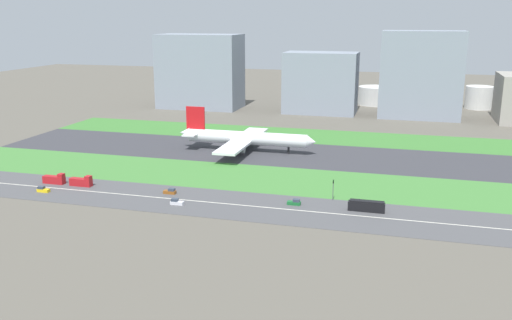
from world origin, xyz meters
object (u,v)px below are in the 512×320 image
Objects in this scene: truck_0 at (82,182)px; truck_1 at (55,179)px; terminal_building at (200,71)px; traffic_light at (333,188)px; fuel_tank_west at (376,96)px; bus_0 at (366,206)px; airliner at (243,138)px; car_2 at (295,202)px; hangar_building at (321,83)px; car_1 at (43,190)px; fuel_tank_centre at (430,96)px; car_4 at (177,202)px; fuel_tank_east at (479,97)px; car_0 at (170,191)px; office_tower at (421,75)px.

truck_0 is 11.33m from truck_1.
traffic_light is at bearing -56.80° from terminal_building.
bus_0 is at bearing -87.18° from fuel_tank_west.
car_2 is (37.93, -68.00, -5.31)m from airliner.
car_1 is at bearing -109.64° from hangar_building.
traffic_light is at bearing -90.17° from fuel_tank_west.
car_1 is (-88.94, -10.00, 0.00)m from car_2.
fuel_tank_centre reaches higher than car_1.
car_1 is at bearing -86.02° from terminal_building.
car_1 is at bearing 0.00° from car_4.
fuel_tank_east reaches higher than fuel_tank_west.
office_tower is (85.22, 182.00, 25.21)m from car_0.
fuel_tank_west is at bearing 89.83° from traffic_light.
fuel_tank_west is (0.65, 219.01, 2.04)m from traffic_light.
fuel_tank_west is 67.99m from fuel_tank_east.
bus_0 is 112.74m from car_1.
airliner is 14.77× the size of car_0.
hangar_building is 61.55m from office_tower.
airliner is at bearing -60.55° from terminal_building.
car_1 is (-112.29, -10.00, -0.90)m from bus_0.
traffic_light is 177.79m from office_tower.
truck_0 is 1.91× the size of car_1.
bus_0 is 0.21× the size of terminal_building.
bus_0 reaches higher than car_2.
car_4 is 51.15m from car_1.
terminal_building is at bearing 97.09° from truck_0.
truck_1 is (-114.36, 0.00, -0.15)m from bus_0.
airliner is at bearing 52.03° from truck_1.
terminal_building reaches higher than car_2.
traffic_light is 208.92m from terminal_building.
fuel_tank_west reaches higher than car_2.
fuel_tank_centre reaches higher than truck_0.
car_4 is 0.61× the size of traffic_light.
fuel_tank_centre is (24.95, 227.00, 5.83)m from bus_0.
truck_0 is 1.17× the size of traffic_light.
car_2 is 0.52× the size of truck_1.
car_4 is 203.93m from terminal_building.
truck_0 is 0.16× the size of office_tower.
bus_0 is at bearing -76.48° from hangar_building.
bus_0 is at bearing -47.97° from airliner.
car_0 is 0.08× the size of terminal_building.
fuel_tank_east is at bearing 61.23° from car_0.
terminal_building is (-113.85, 174.01, 20.24)m from traffic_light.
terminal_building reaches higher than fuel_tank_east.
fuel_tank_west is (56.66, 227.00, 5.41)m from car_0.
fuel_tank_centre reaches higher than car_0.
fuel_tank_east is at bearing 0.00° from fuel_tank_centre.
bus_0 is 2.64× the size of car_4.
airliner is 166.71m from fuel_tank_west.
car_2 is at bearing 180.00° from bus_0.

